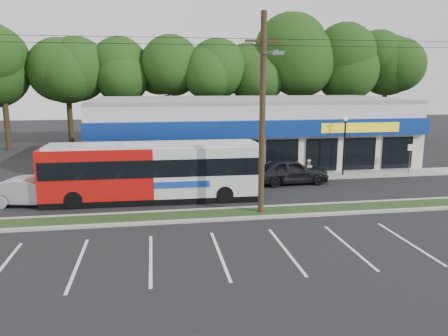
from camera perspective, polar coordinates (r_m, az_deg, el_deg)
name	(u,v)px	position (r m, az deg, el deg)	size (l,w,h in m)	color
ground	(205,223)	(21.28, -2.46, -7.14)	(120.00, 120.00, 0.00)	black
grass_strip	(203,215)	(22.20, -2.77, -6.18)	(40.00, 1.60, 0.12)	#1C3415
curb_south	(205,220)	(21.40, -2.51, -6.84)	(40.00, 0.25, 0.14)	#9E9E93
curb_north	(201,210)	(23.01, -3.01, -5.53)	(40.00, 0.25, 0.14)	#9E9E93
sidewalk	(261,178)	(30.70, 4.82, -1.28)	(32.00, 2.20, 0.10)	#9E9E93
strip_mall	(247,130)	(37.03, 3.05, 5.00)	(25.00, 12.55, 5.30)	silver
utility_pole	(259,108)	(21.64, 4.65, 7.79)	(50.00, 2.77, 10.00)	black
lamp_post	(345,139)	(32.04, 15.48, 3.64)	(0.30, 0.30, 4.25)	black
sign_post	(410,153)	(34.39, 23.14, 1.76)	(0.45, 0.10, 2.23)	#59595E
tree_line	(213,64)	(46.50, -1.45, 13.42)	(46.76, 6.76, 11.83)	black
metrobus	(154,170)	(25.05, -9.14, -0.31)	(12.28, 2.83, 3.29)	#B3100D
car_dark	(290,171)	(29.28, 8.67, -0.38)	(2.02, 5.01, 1.71)	black
car_silver	(33,191)	(26.19, -23.73, -2.81)	(1.63, 4.67, 1.54)	#AEB2B6
pedestrian_a	(255,176)	(27.41, 4.02, -1.11)	(0.61, 0.40, 1.68)	silver
pedestrian_b	(308,171)	(29.88, 10.89, -0.36)	(0.76, 0.59, 1.57)	beige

